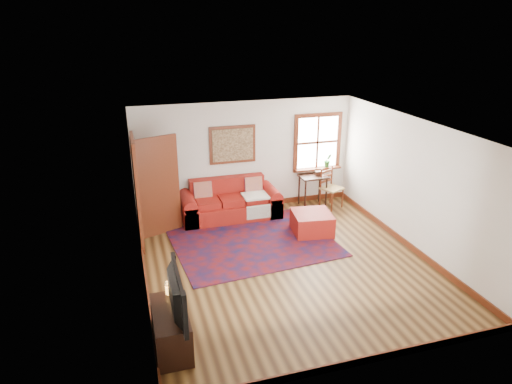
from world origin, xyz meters
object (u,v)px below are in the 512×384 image
object	(u,v)px
ladder_back_chair	(330,186)
red_leather_sofa	(230,205)
red_ottoman	(312,223)
side_table	(313,181)
media_cabinet	(171,329)

from	to	relation	value
ladder_back_chair	red_leather_sofa	bearing A→B (deg)	177.63
red_leather_sofa	red_ottoman	size ratio (longest dim) A/B	2.83
side_table	media_cabinet	distance (m)	5.58
side_table	red_ottoman	bearing A→B (deg)	-113.48
ladder_back_chair	red_ottoman	bearing A→B (deg)	-128.69
side_table	media_cabinet	xyz separation A→B (m)	(-3.79, -4.07, -0.35)
red_ottoman	media_cabinet	distance (m)	4.20
red_leather_sofa	red_ottoman	bearing A→B (deg)	-42.17
red_ottoman	ladder_back_chair	size ratio (longest dim) A/B	0.82
red_leather_sofa	media_cabinet	bearing A→B (deg)	-113.99
red_leather_sofa	red_ottoman	xyz separation A→B (m)	(1.42, -1.29, -0.06)
red_leather_sofa	media_cabinet	xyz separation A→B (m)	(-1.78, -4.01, -0.00)
red_leather_sofa	side_table	size ratio (longest dim) A/B	2.90
red_leather_sofa	red_ottoman	world-z (taller)	red_leather_sofa
side_table	ladder_back_chair	size ratio (longest dim) A/B	0.79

